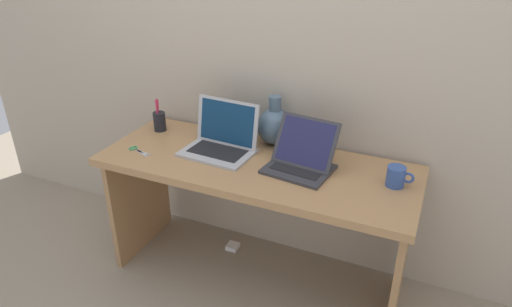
% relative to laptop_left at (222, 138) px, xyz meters
% --- Properties ---
extents(ground_plane, '(6.00, 6.00, 0.00)m').
position_rel_laptop_left_xyz_m(ground_plane, '(0.22, -0.06, -0.79)').
color(ground_plane, gray).
extents(back_wall, '(4.40, 0.04, 2.40)m').
position_rel_laptop_left_xyz_m(back_wall, '(0.22, 0.29, 0.41)').
color(back_wall, '#BCAD99').
rests_on(back_wall, ground).
extents(desk, '(1.58, 0.61, 0.73)m').
position_rel_laptop_left_xyz_m(desk, '(0.22, -0.06, -0.22)').
color(desk, '#AD7F51').
rests_on(desk, ground).
extents(laptop_left, '(0.37, 0.28, 0.26)m').
position_rel_laptop_left_xyz_m(laptop_left, '(0.00, 0.00, 0.00)').
color(laptop_left, '#B2B2B7').
rests_on(laptop_left, desk).
extents(laptop_right, '(0.33, 0.29, 0.23)m').
position_rel_laptop_left_xyz_m(laptop_right, '(0.44, -0.02, -0.00)').
color(laptop_right, '#333338').
rests_on(laptop_right, desk).
extents(green_vase, '(0.18, 0.18, 0.27)m').
position_rel_laptop_left_xyz_m(green_vase, '(0.22, 0.19, 0.04)').
color(green_vase, slate).
rests_on(green_vase, desk).
extents(coffee_mug, '(0.12, 0.08, 0.09)m').
position_rel_laptop_left_xyz_m(coffee_mug, '(0.88, -0.01, -0.02)').
color(coffee_mug, '#335199').
rests_on(coffee_mug, desk).
extents(pen_cup, '(0.07, 0.07, 0.19)m').
position_rel_laptop_left_xyz_m(pen_cup, '(-0.45, 0.09, -0.01)').
color(pen_cup, black).
rests_on(pen_cup, desk).
extents(scissors, '(0.15, 0.08, 0.01)m').
position_rel_laptop_left_xyz_m(scissors, '(-0.41, -0.18, -0.06)').
color(scissors, '#B7B7BC').
rests_on(scissors, desk).
extents(power_brick, '(0.07, 0.07, 0.03)m').
position_rel_laptop_left_xyz_m(power_brick, '(-0.01, 0.11, -0.78)').
color(power_brick, white).
rests_on(power_brick, ground).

